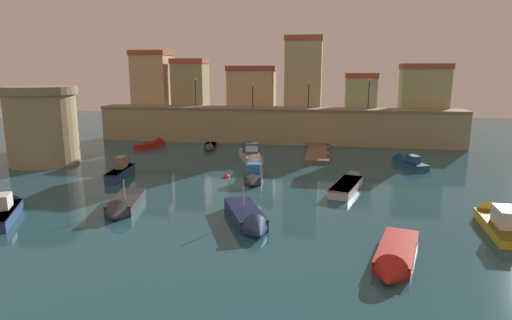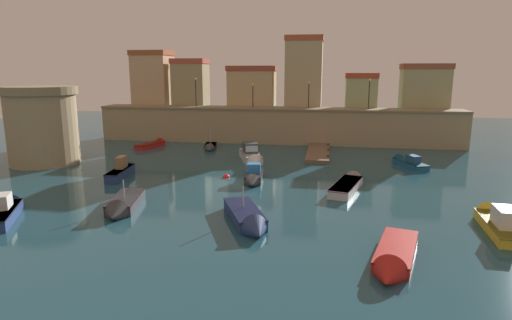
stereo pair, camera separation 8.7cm
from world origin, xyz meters
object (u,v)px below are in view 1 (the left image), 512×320
Objects in this scene: moored_boat_6 at (123,170)px; moored_boat_7 at (406,161)px; moored_boat_4 at (154,144)px; moored_boat_5 at (349,183)px; quay_lamp_2 at (309,90)px; moored_boat_12 at (254,176)px; moored_boat_9 at (6,210)px; quay_lamp_1 at (253,91)px; moored_boat_10 at (394,260)px; moored_boat_1 at (123,206)px; moored_boat_2 at (249,219)px; moored_boat_3 at (497,220)px; moored_boat_8 at (252,156)px; quay_lamp_0 at (195,88)px; quay_lamp_3 at (369,89)px; fortress_tower at (42,125)px; moored_boat_0 at (210,147)px; mooring_buoy_0 at (226,177)px.

moored_boat_6 is 1.03× the size of moored_boat_7.
moored_boat_7 reaches higher than moored_boat_4.
moored_boat_6 reaches higher than moored_boat_5.
quay_lamp_2 is 22.01m from moored_boat_12.
moored_boat_9 is (-28.71, -20.83, 0.13)m from moored_boat_7.
quay_lamp_1 is 0.56× the size of moored_boat_4.
quay_lamp_1 is at bearing -144.70° from moored_boat_10.
moored_boat_1 is 0.97× the size of moored_boat_9.
moored_boat_1 is 28.49m from moored_boat_7.
moored_boat_2 reaches higher than moored_boat_9.
moored_boat_8 reaches higher than moored_boat_3.
quay_lamp_2 is (15.15, 0.00, -0.24)m from quay_lamp_0.
quay_lamp_0 is 15.15m from quay_lamp_2.
moored_boat_3 is 1.16× the size of moored_boat_7.
quay_lamp_3 reaches higher than moored_boat_1.
moored_boat_4 is (7.12, 11.48, -3.71)m from fortress_tower.
moored_boat_0 is (3.61, -6.28, -6.91)m from quay_lamp_0.
moored_boat_12 is (-11.16, -20.74, -6.66)m from quay_lamp_3.
moored_boat_5 is 1.22× the size of moored_boat_7.
moored_boat_2 is at bearing 125.00° from moored_boat_7.
quay_lamp_2 is 0.51× the size of moored_boat_10.
moored_boat_12 is (-9.60, 14.83, 0.16)m from moored_boat_10.
quay_lamp_0 reaches higher than moored_boat_5.
moored_boat_4 is (-19.04, -5.48, -6.63)m from quay_lamp_2.
quay_lamp_2 reaches higher than moored_boat_5.
moored_boat_8 is at bearing -59.14° from moored_boat_6.
quay_lamp_3 is 30.28m from moored_boat_3.
moored_boat_7 is 35.47m from moored_boat_9.
fortress_tower reaches higher than moored_boat_5.
moored_boat_8 is (6.31, -6.41, 0.39)m from moored_boat_0.
quay_lamp_2 is 0.61× the size of moored_boat_4.
quay_lamp_2 reaches higher than moored_boat_6.
moored_boat_2 is at bearing -93.84° from quay_lamp_2.
moored_boat_4 is at bearing 56.18° from moored_boat_7.
moored_boat_12 is (-3.59, -20.74, -6.45)m from quay_lamp_2.
quay_lamp_0 is at bearing 178.49° from moored_boat_2.
moored_boat_7 is at bearing 117.70° from moored_boat_12.
quay_lamp_1 is at bearing 41.99° from fortress_tower.
moored_boat_2 is 1.06× the size of moored_boat_9.
quay_lamp_3 is at bearing 26.69° from fortress_tower.
quay_lamp_1 is 20.79m from mooring_buoy_0.
moored_boat_1 is 1.03× the size of moored_boat_7.
fortress_tower is 1.09× the size of moored_boat_8.
moored_boat_12 is at bearing -96.65° from moored_boat_6.
fortress_tower reaches higher than moored_boat_0.
moored_boat_12 is (7.95, -14.45, 0.23)m from moored_boat_0.
moored_boat_0 is 0.86× the size of moored_boat_4.
quay_lamp_3 is 0.56× the size of moored_boat_10.
quay_lamp_2 reaches higher than fortress_tower.
quay_lamp_1 reaches higher than moored_boat_7.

